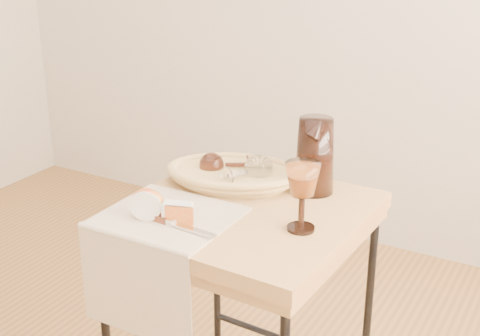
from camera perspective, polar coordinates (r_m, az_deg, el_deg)
The scene contains 10 objects.
side_table at distance 1.97m, azimuth 0.30°, elevation -13.72°, with size 0.61×0.61×0.78m, color brown, non-canonical shape.
tea_towel at distance 1.73m, azimuth -6.21°, elevation -4.18°, with size 0.33×0.30×0.01m, color beige.
bread_basket at distance 1.92m, azimuth -0.58°, elevation -0.68°, with size 0.35×0.24×0.05m, color #976741, non-canonical shape.
goblet_lying_a at distance 1.93m, azimuth -1.14°, elevation 0.30°, with size 0.12×0.07×0.07m, color #53291F, non-canonical shape.
goblet_lying_b at distance 1.86m, azimuth 0.47°, elevation -0.33°, with size 0.14×0.08×0.08m, color white, non-canonical shape.
pitcher at distance 1.85m, azimuth 6.48°, elevation 1.08°, with size 0.15×0.23×0.26m, color black, non-canonical shape.
wine_goblet at distance 1.62m, azimuth 5.37°, elevation -2.48°, with size 0.09×0.09×0.18m, color white, non-canonical shape.
apple_half at distance 1.70m, azimuth -7.97°, elevation -3.00°, with size 0.09×0.05×0.08m, color red.
apple_wedge at distance 1.68m, azimuth -5.42°, elevation -3.81°, with size 0.07×0.04×0.05m, color white.
table_knife at distance 1.67m, azimuth -5.73°, elevation -4.68°, with size 0.23×0.02×0.02m, color silver, non-canonical shape.
Camera 1 is at (1.18, -1.04, 1.52)m, focal length 49.48 mm.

